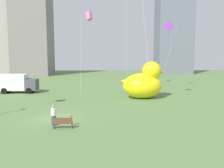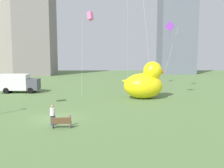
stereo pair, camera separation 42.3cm
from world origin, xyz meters
TOP-DOWN VIEW (x-y plane):
  - ground_plane at (0.00, 0.00)m, footprint 140.00×140.00m
  - park_bench at (1.17, -3.10)m, footprint 1.57×0.47m
  - person_adult at (0.31, -2.27)m, footprint 0.42×0.42m
  - person_child at (1.74, -2.39)m, footprint 0.22×0.22m
  - giant_inflatable_duck at (9.77, 10.27)m, footprint 5.97×3.83m
  - box_truck at (-8.94, 15.66)m, footprint 5.91×2.48m
  - city_skyline at (-9.78, 52.92)m, footprint 74.70×14.98m
  - kite_purple at (12.84, 10.00)m, footprint 2.51×1.76m
  - kite_pink at (2.40, 12.83)m, footprint 1.75×2.49m

SIDE VIEW (x-z plane):
  - ground_plane at x=0.00m, z-range 0.00..0.00m
  - park_bench at x=1.17m, z-range 0.02..0.92m
  - person_child at x=1.74m, z-range 0.05..0.94m
  - person_adult at x=0.31m, z-range 0.09..1.81m
  - box_truck at x=-8.94m, z-range 0.02..2.87m
  - giant_inflatable_duck at x=9.77m, z-range -0.37..4.58m
  - kite_purple at x=12.84m, z-range 4.04..14.14m
  - kite_pink at x=2.40m, z-range 5.19..17.02m
  - city_skyline at x=-9.78m, z-range -4.35..35.50m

